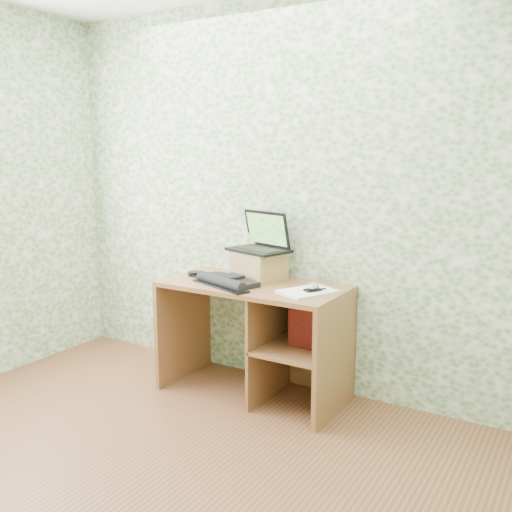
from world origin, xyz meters
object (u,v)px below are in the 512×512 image
Objects in this scene: desk at (266,324)px; laptop at (262,242)px; riser at (259,265)px; keyboard at (226,281)px; notepad at (307,292)px.

desk is 0.56m from laptop.
riser is 0.63× the size of keyboard.
riser is 0.28m from keyboard.
notepad is at bearing -21.81° from riser.
notepad reaches higher than desk.
keyboard is (-0.09, -0.26, -0.07)m from riser.
riser is at bearing -176.91° from notepad.
riser is 0.16m from laptop.
riser reaches higher than desk.
keyboard reaches higher than notepad.
riser is at bearing -73.92° from laptop.
riser is (-0.13, 0.12, 0.36)m from desk.
desk is at bearing -42.28° from riser.
riser is 0.50m from notepad.
desk is 2.65× the size of laptop.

